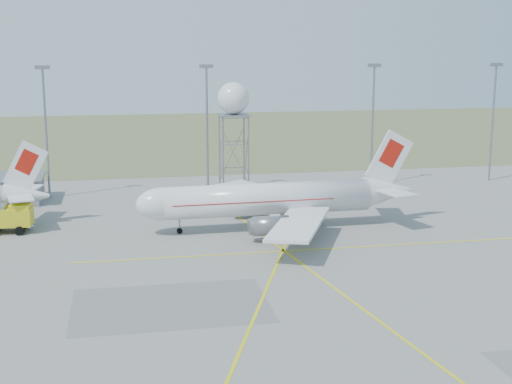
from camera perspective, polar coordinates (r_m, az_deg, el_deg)
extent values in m
plane|color=gray|center=(58.34, 14.87, -12.55)|extent=(400.00, 400.00, 0.00)
cube|color=#526638|center=(190.56, -3.70, 4.60)|extent=(400.00, 120.00, 0.03)
cylinder|color=gray|center=(114.87, -16.43, 4.46)|extent=(0.36, 0.36, 20.00)
cube|color=gray|center=(114.11, -16.73, 9.54)|extent=(2.20, 0.50, 0.60)
cylinder|color=gray|center=(115.23, -3.93, 4.93)|extent=(0.36, 0.36, 20.00)
cube|color=gray|center=(114.48, -4.00, 10.00)|extent=(2.20, 0.50, 0.60)
cylinder|color=gray|center=(121.89, 9.30, 5.18)|extent=(0.36, 0.36, 20.00)
cube|color=gray|center=(121.18, 9.46, 9.97)|extent=(2.20, 0.50, 0.60)
cylinder|color=gray|center=(131.14, 18.39, 5.19)|extent=(0.36, 0.36, 20.00)
cube|color=gray|center=(130.48, 18.68, 9.64)|extent=(2.20, 0.50, 0.60)
cylinder|color=silver|center=(92.24, 0.92, -0.56)|extent=(27.24, 4.90, 4.17)
ellipsoid|color=silver|center=(90.11, -7.50, -0.95)|extent=(6.79, 4.35, 4.17)
cube|color=black|center=(89.88, -8.30, -0.60)|extent=(1.64, 2.34, 1.02)
cone|color=silver|center=(97.37, 10.52, 0.09)|extent=(6.37, 4.34, 4.17)
cube|color=silver|center=(96.59, 10.62, 2.63)|extent=(6.69, 0.49, 7.85)
cube|color=#AE150B|center=(96.56, 10.75, 3.07)|extent=(3.60, 0.45, 4.03)
cube|color=silver|center=(100.09, 9.51, 0.74)|extent=(3.49, 5.83, 0.19)
cube|color=silver|center=(94.06, 11.03, -0.02)|extent=(3.49, 5.83, 0.19)
cube|color=silver|center=(101.75, 0.54, 0.01)|extent=(12.16, 17.12, 0.38)
cube|color=silver|center=(84.03, 3.45, -2.54)|extent=(11.47, 17.27, 0.38)
cylinder|color=slate|center=(98.21, -0.50, -0.98)|extent=(4.45, 2.52, 2.40)
cylinder|color=slate|center=(86.74, 1.18, -2.70)|extent=(4.45, 2.52, 2.40)
cube|color=#AE150B|center=(91.76, -0.35, -0.56)|extent=(20.98, 4.77, 0.13)
cylinder|color=black|center=(91.13, -6.13, -3.04)|extent=(0.75, 0.75, 0.94)
cube|color=black|center=(93.54, 2.16, -2.59)|extent=(1.21, 6.29, 0.94)
cylinder|color=gray|center=(93.43, 2.16, -2.31)|extent=(0.26, 0.26, 1.88)
cone|color=silver|center=(99.03, -17.81, -0.33)|extent=(5.72, 3.87, 3.77)
cube|color=silver|center=(98.32, -17.95, 1.92)|extent=(6.04, 0.39, 7.09)
cube|color=#AE150B|center=(98.19, -17.86, 2.31)|extent=(3.25, 0.38, 3.64)
cube|color=silver|center=(101.93, -17.87, 0.27)|extent=(3.11, 5.24, 0.17)
cube|color=silver|center=(96.08, -18.33, -0.44)|extent=(3.11, 5.24, 0.17)
cylinder|color=gray|center=(109.60, -2.64, 2.71)|extent=(0.24, 0.24, 12.87)
cylinder|color=gray|center=(110.24, -0.60, 2.78)|extent=(0.24, 0.24, 12.87)
cylinder|color=gray|center=(114.09, -0.97, 3.08)|extent=(0.24, 0.24, 12.87)
cylinder|color=gray|center=(113.47, -2.94, 3.02)|extent=(0.24, 0.24, 12.87)
cube|color=gray|center=(111.03, -1.81, 6.18)|extent=(4.56, 4.56, 0.25)
sphere|color=silver|center=(110.81, -1.82, 7.51)|extent=(4.95, 4.95, 4.95)
cube|color=gold|center=(95.57, -18.31, -1.31)|extent=(2.69, 3.08, 1.46)
cube|color=black|center=(95.41, -17.88, -1.24)|extent=(0.28, 2.71, 1.04)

